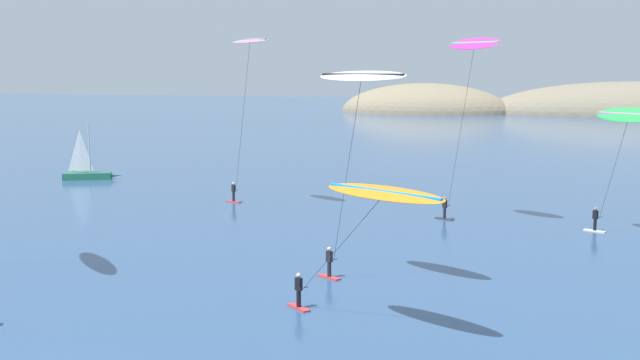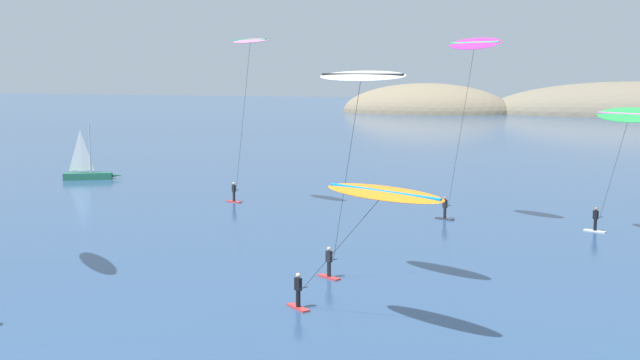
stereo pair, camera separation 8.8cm
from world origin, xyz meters
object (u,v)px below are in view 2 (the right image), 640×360
at_px(kitesurfer_pink, 249,57).
at_px(kitesurfer_magenta, 472,60).
at_px(kitesurfer_white, 359,91).
at_px(sailboat_near, 91,173).
at_px(kitesurfer_green, 627,124).
at_px(kitesurfer_orange, 376,201).

bearing_deg(kitesurfer_pink, kitesurfer_magenta, -7.65).
xyz_separation_m(kitesurfer_pink, kitesurfer_magenta, (18.21, -2.45, -0.27)).
distance_m(kitesurfer_pink, kitesurfer_white, 26.11).
xyz_separation_m(kitesurfer_magenta, kitesurfer_white, (-3.31, -18.90, -1.80)).
relative_size(sailboat_near, kitesurfer_green, 0.65).
bearing_deg(kitesurfer_green, sailboat_near, 164.61).
height_order(kitesurfer_magenta, kitesurfer_white, kitesurfer_magenta).
bearing_deg(kitesurfer_green, kitesurfer_pink, 172.13).
bearing_deg(sailboat_near, kitesurfer_white, -40.43).
distance_m(kitesurfer_green, kitesurfer_magenta, 11.40).
relative_size(kitesurfer_pink, kitesurfer_white, 1.23).
bearing_deg(sailboat_near, kitesurfer_magenta, -17.19).
relative_size(kitesurfer_green, kitesurfer_white, 0.78).
distance_m(kitesurfer_green, kitesurfer_pink, 29.29).
relative_size(kitesurfer_green, kitesurfer_orange, 1.04).
bearing_deg(kitesurfer_orange, kitesurfer_magenta, 88.55).
xyz_separation_m(sailboat_near, kitesurfer_white, (36.71, -31.28, 9.44)).
distance_m(kitesurfer_orange, kitesurfer_white, 8.71).
xyz_separation_m(kitesurfer_green, kitesurfer_white, (-13.76, -17.38, 2.48)).
height_order(sailboat_near, kitesurfer_orange, kitesurfer_orange).
bearing_deg(kitesurfer_magenta, kitesurfer_pink, 172.35).
bearing_deg(kitesurfer_orange, kitesurfer_green, 65.53).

